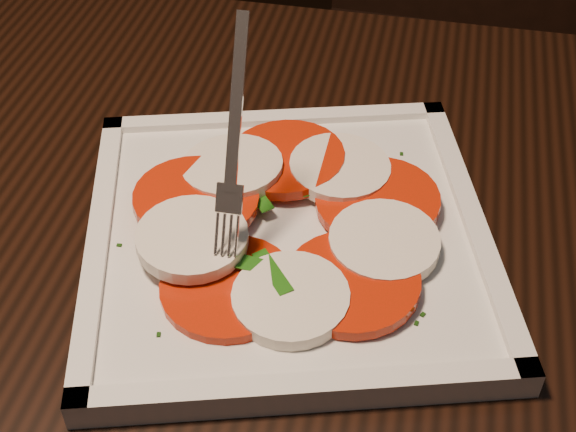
# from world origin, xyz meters

# --- Properties ---
(table) EXTENTS (1.24, 0.86, 0.75)m
(table) POSITION_xyz_m (-0.09, 0.24, 0.65)
(table) COLOR black
(table) RESTS_ON ground
(chair) EXTENTS (0.42, 0.42, 0.93)m
(chair) POSITION_xyz_m (-0.03, 1.08, 0.53)
(chair) COLOR black
(chair) RESTS_ON ground
(plate) EXTENTS (0.36, 0.36, 0.01)m
(plate) POSITION_xyz_m (-0.10, 0.30, 0.76)
(plate) COLOR white
(plate) RESTS_ON table
(caprese_salad) EXTENTS (0.22, 0.22, 0.02)m
(caprese_salad) POSITION_xyz_m (-0.10, 0.30, 0.77)
(caprese_salad) COLOR red
(caprese_salad) RESTS_ON plate
(fork) EXTENTS (0.04, 0.08, 0.14)m
(fork) POSITION_xyz_m (-0.13, 0.29, 0.85)
(fork) COLOR white
(fork) RESTS_ON caprese_salad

